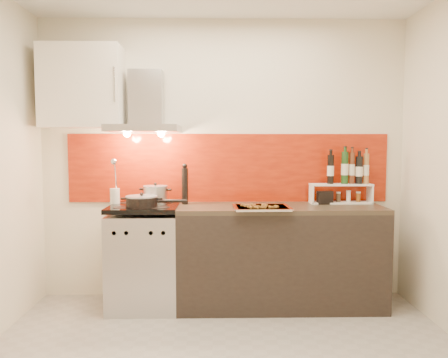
{
  "coord_description": "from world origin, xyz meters",
  "views": [
    {
      "loc": [
        -0.07,
        -2.72,
        1.44
      ],
      "look_at": [
        0.0,
        0.95,
        1.15
      ],
      "focal_mm": 35.0,
      "sensor_mm": 36.0,
      "label": 1
    }
  ],
  "objects_px": {
    "stock_pot": "(155,195)",
    "saute_pan": "(143,201)",
    "counter": "(280,256)",
    "baking_tray": "(261,207)",
    "pepper_mill": "(185,185)",
    "range_stove": "(145,257)"
  },
  "relations": [
    {
      "from": "counter",
      "to": "baking_tray",
      "type": "distance_m",
      "value": 0.54
    },
    {
      "from": "pepper_mill",
      "to": "stock_pot",
      "type": "bearing_deg",
      "value": -173.79
    },
    {
      "from": "range_stove",
      "to": "stock_pot",
      "type": "xyz_separation_m",
      "value": [
        0.09,
        0.1,
        0.55
      ]
    },
    {
      "from": "counter",
      "to": "pepper_mill",
      "type": "bearing_deg",
      "value": 171.85
    },
    {
      "from": "counter",
      "to": "stock_pot",
      "type": "relative_size",
      "value": 8.19
    },
    {
      "from": "range_stove",
      "to": "stock_pot",
      "type": "height_order",
      "value": "stock_pot"
    },
    {
      "from": "counter",
      "to": "baking_tray",
      "type": "height_order",
      "value": "baking_tray"
    },
    {
      "from": "baking_tray",
      "to": "stock_pot",
      "type": "bearing_deg",
      "value": 161.98
    },
    {
      "from": "range_stove",
      "to": "saute_pan",
      "type": "height_order",
      "value": "saute_pan"
    },
    {
      "from": "stock_pot",
      "to": "saute_pan",
      "type": "bearing_deg",
      "value": -110.89
    },
    {
      "from": "range_stove",
      "to": "saute_pan",
      "type": "xyz_separation_m",
      "value": [
        0.01,
        -0.11,
        0.52
      ]
    },
    {
      "from": "range_stove",
      "to": "baking_tray",
      "type": "bearing_deg",
      "value": -11.33
    },
    {
      "from": "baking_tray",
      "to": "saute_pan",
      "type": "bearing_deg",
      "value": 174.98
    },
    {
      "from": "stock_pot",
      "to": "baking_tray",
      "type": "distance_m",
      "value": 0.97
    },
    {
      "from": "range_stove",
      "to": "pepper_mill",
      "type": "distance_m",
      "value": 0.74
    },
    {
      "from": "range_stove",
      "to": "baking_tray",
      "type": "distance_m",
      "value": 1.14
    },
    {
      "from": "range_stove",
      "to": "baking_tray",
      "type": "relative_size",
      "value": 1.89
    },
    {
      "from": "stock_pot",
      "to": "saute_pan",
      "type": "relative_size",
      "value": 0.42
    },
    {
      "from": "counter",
      "to": "pepper_mill",
      "type": "distance_m",
      "value": 1.06
    },
    {
      "from": "saute_pan",
      "to": "pepper_mill",
      "type": "distance_m",
      "value": 0.44
    },
    {
      "from": "stock_pot",
      "to": "baking_tray",
      "type": "xyz_separation_m",
      "value": [
        0.92,
        -0.3,
        -0.08
      ]
    },
    {
      "from": "counter",
      "to": "range_stove",
      "type": "bearing_deg",
      "value": -179.77
    }
  ]
}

